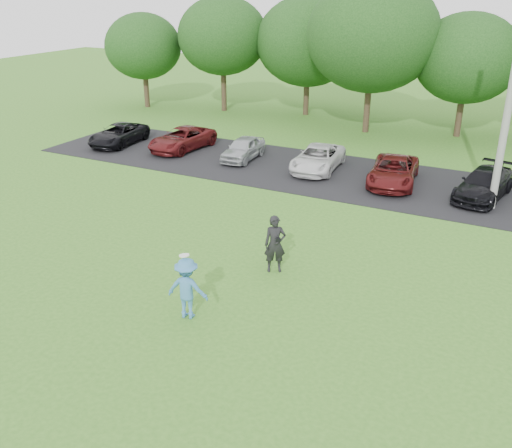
{
  "coord_description": "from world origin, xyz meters",
  "views": [
    {
      "loc": [
        7.45,
        -10.98,
        8.26
      ],
      "look_at": [
        0.0,
        3.5,
        1.3
      ],
      "focal_mm": 40.0,
      "sensor_mm": 36.0,
      "label": 1
    }
  ],
  "objects": [
    {
      "name": "ground",
      "position": [
        0.0,
        0.0,
        0.0
      ],
      "size": [
        100.0,
        100.0,
        0.0
      ],
      "primitive_type": "plane",
      "color": "#387120",
      "rests_on": "ground"
    },
    {
      "name": "parking_lot",
      "position": [
        0.0,
        13.0,
        0.01
      ],
      "size": [
        32.0,
        6.5,
        0.03
      ],
      "primitive_type": "cube",
      "color": "black",
      "rests_on": "ground"
    },
    {
      "name": "frisbee_player",
      "position": [
        -0.12,
        -0.21,
        0.86
      ],
      "size": [
        1.21,
        0.85,
        1.89
      ],
      "color": "teal",
      "rests_on": "ground"
    },
    {
      "name": "camera_bystander",
      "position": [
        0.8,
        3.2,
        0.9
      ],
      "size": [
        0.79,
        0.7,
        1.81
      ],
      "color": "black",
      "rests_on": "ground"
    },
    {
      "name": "parked_cars",
      "position": [
        -0.5,
        13.05,
        0.61
      ],
      "size": [
        28.19,
        4.87,
        1.25
      ],
      "color": "black",
      "rests_on": "parking_lot"
    },
    {
      "name": "tree_row",
      "position": [
        1.51,
        22.76,
        4.91
      ],
      "size": [
        42.39,
        9.85,
        8.64
      ],
      "color": "#38281C",
      "rests_on": "ground"
    }
  ]
}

